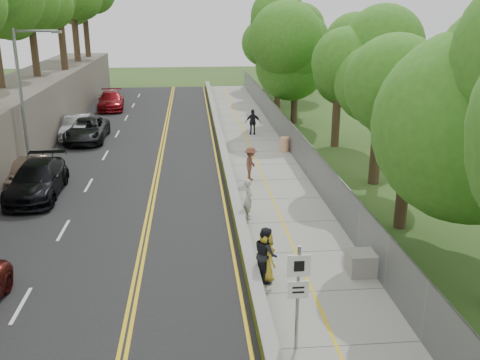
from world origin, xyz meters
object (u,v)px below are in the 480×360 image
construction_barrel (285,144)px  person_far (253,122)px  signpost (298,287)px  concrete_block (365,263)px  painter_0 (266,255)px  streetlight (25,93)px

construction_barrel → person_far: 5.25m
signpost → concrete_block: (3.25, 4.12, -1.51)m
concrete_block → painter_0: painter_0 is taller
signpost → construction_barrel: size_ratio=3.30×
person_far → painter_0: bearing=82.5°
signpost → painter_0: signpost is taller
concrete_block → signpost: bearing=-128.3°
concrete_block → painter_0: (-3.55, -0.10, 0.50)m
concrete_block → painter_0: bearing=-178.4°
painter_0 → construction_barrel: bearing=-34.1°
concrete_block → person_far: size_ratio=0.65×
streetlight → painter_0: 17.56m
signpost → concrete_block: signpost is taller
streetlight → construction_barrel: bearing=14.6°
signpost → construction_barrel: 21.16m
construction_barrel → concrete_block: (0.00, -16.75, -0.07)m
concrete_block → construction_barrel: bearing=90.0°
construction_barrel → concrete_block: size_ratio=0.78×
streetlight → signpost: (11.51, -17.02, -2.68)m
painter_0 → person_far: 21.95m
signpost → person_far: signpost is taller
concrete_block → person_far: bearing=93.9°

